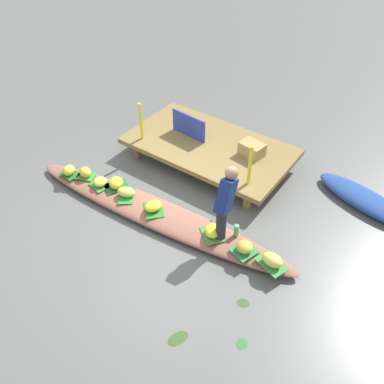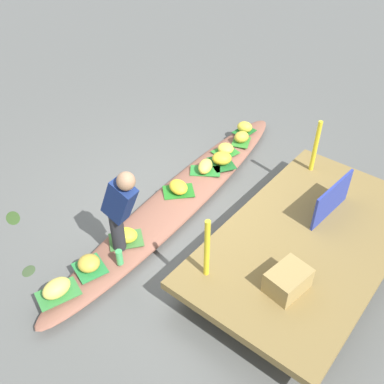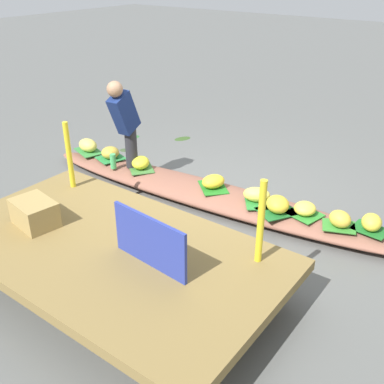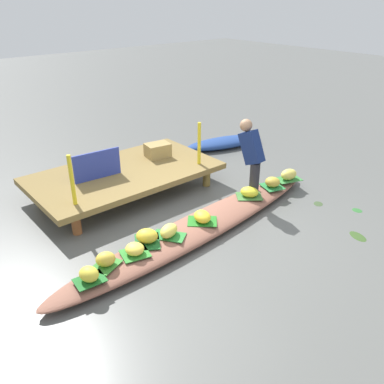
% 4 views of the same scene
% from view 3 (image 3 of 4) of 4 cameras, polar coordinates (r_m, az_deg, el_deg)
% --- Properties ---
extents(canal_water, '(40.00, 40.00, 0.00)m').
position_cam_3_polar(canal_water, '(5.74, 2.35, -1.23)').
color(canal_water, '#5A5B58').
rests_on(canal_water, ground).
extents(dock_platform, '(3.20, 1.80, 0.41)m').
position_cam_3_polar(dock_platform, '(4.26, -10.26, -7.21)').
color(dock_platform, olive).
rests_on(dock_platform, ground).
extents(vendor_boat, '(5.16, 1.11, 0.19)m').
position_cam_3_polar(vendor_boat, '(5.69, 2.37, -0.38)').
color(vendor_boat, brown).
rests_on(vendor_boat, ground).
extents(leaf_mat_0, '(0.42, 0.44, 0.01)m').
position_cam_3_polar(leaf_mat_0, '(6.60, -10.15, 4.21)').
color(leaf_mat_0, '#28833D').
rests_on(leaf_mat_0, vendor_boat).
extents(banana_bunch_0, '(0.34, 0.34, 0.17)m').
position_cam_3_polar(banana_bunch_0, '(6.57, -10.21, 4.88)').
color(banana_bunch_0, gold).
rests_on(banana_bunch_0, vendor_boat).
extents(leaf_mat_1, '(0.46, 0.51, 0.01)m').
position_cam_3_polar(leaf_mat_1, '(5.39, 8.05, -1.12)').
color(leaf_mat_1, '#297E31').
rests_on(leaf_mat_1, vendor_boat).
extents(banana_bunch_1, '(0.37, 0.30, 0.17)m').
position_cam_3_polar(banana_bunch_1, '(5.35, 8.11, -0.32)').
color(banana_bunch_1, '#EFDB54').
rests_on(banana_bunch_1, vendor_boat).
extents(leaf_mat_2, '(0.52, 0.51, 0.01)m').
position_cam_3_polar(leaf_mat_2, '(5.66, 2.67, 0.62)').
color(leaf_mat_2, '#237621').
rests_on(leaf_mat_2, vendor_boat).
extents(banana_bunch_2, '(0.32, 0.36, 0.16)m').
position_cam_3_polar(banana_bunch_2, '(5.63, 2.69, 1.34)').
color(banana_bunch_2, yellow).
rests_on(banana_bunch_2, vendor_boat).
extents(leaf_mat_3, '(0.51, 0.42, 0.01)m').
position_cam_3_polar(leaf_mat_3, '(6.92, -12.84, 5.03)').
color(leaf_mat_3, '#36813A').
rests_on(leaf_mat_3, vendor_boat).
extents(banana_bunch_3, '(0.34, 0.25, 0.19)m').
position_cam_3_polar(banana_bunch_3, '(6.88, -12.92, 5.74)').
color(banana_bunch_3, '#E5D259').
rests_on(banana_bunch_3, vendor_boat).
extents(leaf_mat_4, '(0.37, 0.29, 0.01)m').
position_cam_3_polar(leaf_mat_4, '(5.15, 21.42, -4.38)').
color(leaf_mat_4, '#1D6726').
rests_on(leaf_mat_4, vendor_boat).
extents(banana_bunch_4, '(0.27, 0.30, 0.18)m').
position_cam_3_polar(banana_bunch_4, '(5.10, 21.58, -3.54)').
color(banana_bunch_4, yellow).
rests_on(banana_bunch_4, vendor_boat).
extents(leaf_mat_5, '(0.51, 0.49, 0.01)m').
position_cam_3_polar(leaf_mat_5, '(6.22, -6.43, 3.01)').
color(leaf_mat_5, '#3F7535').
rests_on(leaf_mat_5, vendor_boat).
extents(banana_bunch_5, '(0.35, 0.37, 0.16)m').
position_cam_3_polar(banana_bunch_5, '(6.19, -6.47, 3.68)').
color(banana_bunch_5, yellow).
rests_on(banana_bunch_5, vendor_boat).
extents(leaf_mat_6, '(0.41, 0.38, 0.01)m').
position_cam_3_polar(leaf_mat_6, '(5.09, 17.92, -4.09)').
color(leaf_mat_6, '#35842E').
rests_on(leaf_mat_6, vendor_boat).
extents(banana_bunch_6, '(0.30, 0.28, 0.18)m').
position_cam_3_polar(banana_bunch_6, '(5.05, 18.06, -3.22)').
color(banana_bunch_6, gold).
rests_on(banana_bunch_6, vendor_boat).
extents(leaf_mat_7, '(0.41, 0.38, 0.01)m').
position_cam_3_polar(leaf_mat_7, '(5.22, 13.89, -2.69)').
color(leaf_mat_7, '#2F852D').
rests_on(leaf_mat_7, vendor_boat).
extents(banana_bunch_7, '(0.24, 0.25, 0.14)m').
position_cam_3_polar(banana_bunch_7, '(5.19, 13.98, -2.01)').
color(banana_bunch_7, '#F9D749').
rests_on(banana_bunch_7, vendor_boat).
extents(leaf_mat_8, '(0.49, 0.52, 0.01)m').
position_cam_3_polar(leaf_mat_8, '(5.21, 10.60, -2.38)').
color(leaf_mat_8, '#1D6328').
rests_on(leaf_mat_8, vendor_boat).
extents(banana_bunch_8, '(0.38, 0.39, 0.18)m').
position_cam_3_polar(banana_bunch_8, '(5.17, 10.69, -1.50)').
color(banana_bunch_8, gold).
rests_on(banana_bunch_8, vendor_boat).
extents(vendor_person, '(0.22, 0.47, 1.22)m').
position_cam_3_polar(vendor_person, '(5.98, -8.44, 8.95)').
color(vendor_person, '#28282D').
rests_on(vendor_person, vendor_boat).
extents(water_bottle, '(0.08, 0.08, 0.20)m').
position_cam_3_polar(water_bottle, '(6.25, -9.86, 3.83)').
color(water_bottle, '#4AB962').
rests_on(water_bottle, vendor_boat).
extents(market_banner, '(0.81, 0.09, 0.47)m').
position_cam_3_polar(market_banner, '(3.80, -5.34, -6.19)').
color(market_banner, '#293894').
rests_on(market_banner, dock_platform).
extents(railing_post_west, '(0.06, 0.06, 0.77)m').
position_cam_3_polar(railing_post_west, '(3.80, 8.62, -3.75)').
color(railing_post_west, yellow).
rests_on(railing_post_west, dock_platform).
extents(railing_post_east, '(0.06, 0.06, 0.77)m').
position_cam_3_polar(railing_post_east, '(5.22, -15.15, 4.47)').
color(railing_post_east, yellow).
rests_on(railing_post_east, dock_platform).
extents(produce_crate, '(0.48, 0.39, 0.25)m').
position_cam_3_polar(produce_crate, '(4.66, -19.13, -2.50)').
color(produce_crate, '#A0854C').
rests_on(produce_crate, dock_platform).
extents(drifting_plant_0, '(0.15, 0.17, 0.01)m').
position_cam_3_polar(drifting_plant_0, '(7.94, -7.17, 6.90)').
color(drifting_plant_0, '#2C662D').
rests_on(drifting_plant_0, ground).
extents(drifting_plant_1, '(0.27, 0.34, 0.01)m').
position_cam_3_polar(drifting_plant_1, '(7.79, -1.20, 6.72)').
color(drifting_plant_1, '#334F21').
rests_on(drifting_plant_1, ground).
extents(drifting_plant_2, '(0.24, 0.22, 0.01)m').
position_cam_3_polar(drifting_plant_2, '(7.38, -8.38, 5.24)').
color(drifting_plant_2, '#374B2B').
rests_on(drifting_plant_2, ground).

